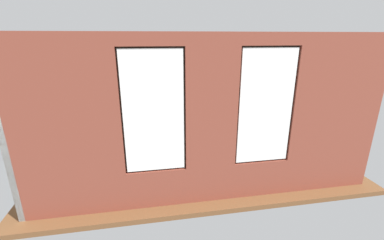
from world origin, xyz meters
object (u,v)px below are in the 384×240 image
at_px(remote_silver, 203,133).
at_px(potted_plant_near_tv, 91,145).
at_px(potted_plant_corner_far_left, 325,139).
at_px(couch_by_window, 168,170).
at_px(tv_flatscreen, 75,122).
at_px(potted_plant_beside_window_right, 98,170).
at_px(couch_left, 287,139).
at_px(remote_black, 186,135).
at_px(media_console, 78,143).
at_px(potted_plant_foreground_right, 98,117).
at_px(coffee_table, 192,138).
at_px(candle_jar, 196,135).
at_px(potted_plant_mid_room_small, 211,125).
at_px(cup_ceramic, 179,137).
at_px(remote_gray, 192,136).

height_order(remote_silver, potted_plant_near_tv, potted_plant_near_tv).
bearing_deg(potted_plant_corner_far_left, couch_by_window, -1.59).
bearing_deg(tv_flatscreen, potted_plant_beside_window_right, 111.96).
distance_m(couch_left, remote_black, 2.74).
bearing_deg(potted_plant_near_tv, couch_left, -178.74).
relative_size(media_console, potted_plant_foreground_right, 1.48).
bearing_deg(remote_silver, remote_black, 86.74).
bearing_deg(remote_silver, coffee_table, 104.08).
height_order(candle_jar, potted_plant_corner_far_left, potted_plant_corner_far_left).
xyz_separation_m(remote_silver, media_console, (3.34, -0.35, -0.17)).
height_order(potted_plant_mid_room_small, potted_plant_beside_window_right, potted_plant_beside_window_right).
xyz_separation_m(cup_ceramic, potted_plant_foreground_right, (2.35, -2.00, 0.07)).
xyz_separation_m(cup_ceramic, remote_black, (-0.21, -0.21, -0.04)).
height_order(media_console, potted_plant_near_tv, potted_plant_near_tv).
bearing_deg(potted_plant_beside_window_right, couch_by_window, -175.60).
relative_size(remote_gray, potted_plant_foreground_right, 0.22).
distance_m(media_console, potted_plant_corner_far_left, 6.11).
distance_m(cup_ceramic, remote_silver, 0.73).
height_order(remote_gray, media_console, media_console).
xyz_separation_m(cup_ceramic, tv_flatscreen, (2.65, -0.59, 0.36)).
bearing_deg(tv_flatscreen, potted_plant_near_tv, 117.94).
distance_m(remote_gray, potted_plant_beside_window_right, 2.72).
relative_size(remote_black, media_console, 0.15).
height_order(remote_gray, potted_plant_foreground_right, potted_plant_foreground_right).
bearing_deg(remote_silver, tv_flatscreen, 76.28).
distance_m(tv_flatscreen, potted_plant_near_tv, 1.19).
distance_m(remote_black, potted_plant_foreground_right, 3.13).
distance_m(remote_gray, potted_plant_mid_room_small, 1.27).
xyz_separation_m(candle_jar, potted_plant_beside_window_right, (2.24, 1.55, 0.05)).
bearing_deg(remote_black, candle_jar, 171.83).
bearing_deg(tv_flatscreen, candle_jar, 169.16).
xyz_separation_m(couch_by_window, potted_plant_foreground_right, (1.93, -3.44, 0.20)).
distance_m(couch_by_window, remote_silver, 2.03).
relative_size(candle_jar, potted_plant_corner_far_left, 0.09).
xyz_separation_m(remote_silver, potted_plant_foreground_right, (3.04, -1.75, 0.11)).
bearing_deg(media_console, remote_black, 172.37).
xyz_separation_m(couch_by_window, remote_silver, (-1.11, -1.69, 0.09)).
bearing_deg(remote_gray, potted_plant_mid_room_small, -36.46).
distance_m(potted_plant_mid_room_small, potted_plant_near_tv, 3.61).
height_order(couch_by_window, candle_jar, couch_by_window).
xyz_separation_m(remote_silver, potted_plant_mid_room_small, (-0.46, -0.86, -0.09)).
height_order(couch_left, remote_gray, couch_left).
bearing_deg(potted_plant_beside_window_right, potted_plant_corner_far_left, -179.89).
bearing_deg(potted_plant_near_tv, media_console, -61.99).
bearing_deg(potted_plant_mid_room_small, coffee_table, 51.56).
distance_m(couch_left, candle_jar, 2.47).
height_order(remote_gray, remote_black, same).
height_order(remote_silver, media_console, media_console).
bearing_deg(potted_plant_near_tv, potted_plant_foreground_right, -84.18).
relative_size(candle_jar, potted_plant_beside_window_right, 0.08).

